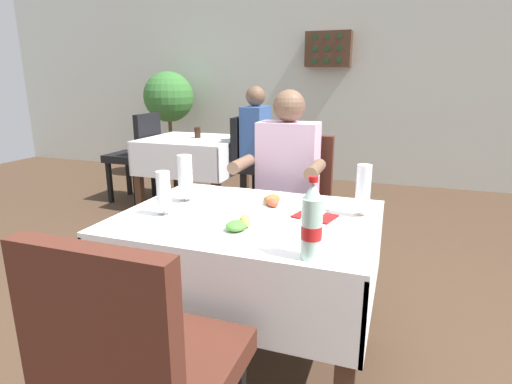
% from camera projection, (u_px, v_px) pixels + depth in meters
% --- Properties ---
extents(ground_plane, '(11.00, 11.00, 0.00)m').
position_uv_depth(ground_plane, '(237.00, 380.00, 1.86)').
color(ground_plane, '#473323').
extents(back_wall, '(11.00, 0.12, 2.99)m').
position_uv_depth(back_wall, '(358.00, 65.00, 5.20)').
color(back_wall, silver).
rests_on(back_wall, ground).
extents(main_dining_table, '(1.12, 0.86, 0.73)m').
position_uv_depth(main_dining_table, '(249.00, 251.00, 1.87)').
color(main_dining_table, white).
rests_on(main_dining_table, ground).
extents(chair_far_diner_seat, '(0.44, 0.50, 0.97)m').
position_uv_depth(chair_far_diner_seat, '(294.00, 203.00, 2.62)').
color(chair_far_diner_seat, '#4C2319').
rests_on(chair_far_diner_seat, ground).
extents(chair_near_camera_side, '(0.44, 0.50, 0.97)m').
position_uv_depth(chair_near_camera_side, '(143.00, 367.00, 1.12)').
color(chair_near_camera_side, '#4C2319').
rests_on(chair_near_camera_side, ground).
extents(seated_diner_far, '(0.50, 0.46, 1.26)m').
position_uv_depth(seated_diner_far, '(285.00, 183.00, 2.49)').
color(seated_diner_far, '#282D42').
rests_on(seated_diner_far, ground).
extents(plate_near_camera, '(0.22, 0.22, 0.06)m').
position_uv_depth(plate_near_camera, '(240.00, 228.00, 1.61)').
color(plate_near_camera, white).
rests_on(plate_near_camera, main_dining_table).
extents(plate_far_diner, '(0.25, 0.25, 0.06)m').
position_uv_depth(plate_far_diner, '(273.00, 203.00, 1.94)').
color(plate_far_diner, white).
rests_on(plate_far_diner, main_dining_table).
extents(beer_glass_left, '(0.07, 0.07, 0.23)m').
position_uv_depth(beer_glass_left, '(363.00, 191.00, 1.78)').
color(beer_glass_left, white).
rests_on(beer_glass_left, main_dining_table).
extents(beer_glass_middle, '(0.07, 0.07, 0.20)m').
position_uv_depth(beer_glass_middle, '(164.00, 193.00, 1.79)').
color(beer_glass_middle, white).
rests_on(beer_glass_middle, main_dining_table).
extents(beer_glass_right, '(0.07, 0.07, 0.23)m').
position_uv_depth(beer_glass_right, '(185.00, 177.00, 1.99)').
color(beer_glass_right, white).
rests_on(beer_glass_right, main_dining_table).
extents(cola_bottle_primary, '(0.07, 0.07, 0.28)m').
position_uv_depth(cola_bottle_primary, '(312.00, 223.00, 1.35)').
color(cola_bottle_primary, silver).
rests_on(cola_bottle_primary, main_dining_table).
extents(napkin_cutlery_set, '(0.20, 0.20, 0.01)m').
position_uv_depth(napkin_cutlery_set, '(315.00, 216.00, 1.79)').
color(napkin_cutlery_set, maroon).
rests_on(napkin_cutlery_set, main_dining_table).
extents(background_dining_table, '(0.97, 0.87, 0.73)m').
position_uv_depth(background_dining_table, '(193.00, 155.00, 4.28)').
color(background_dining_table, white).
rests_on(background_dining_table, ground).
extents(background_chair_left, '(0.50, 0.44, 0.97)m').
position_uv_depth(background_chair_left, '(137.00, 152.00, 4.51)').
color(background_chair_left, black).
rests_on(background_chair_left, ground).
extents(background_chair_right, '(0.50, 0.44, 0.97)m').
position_uv_depth(background_chair_right, '(256.00, 160.00, 4.06)').
color(background_chair_right, black).
rests_on(background_chair_right, ground).
extents(background_patron, '(0.46, 0.50, 1.26)m').
position_uv_depth(background_patron, '(261.00, 144.00, 4.00)').
color(background_patron, '#282D42').
rests_on(background_patron, ground).
extents(background_table_tumbler, '(0.06, 0.06, 0.11)m').
position_uv_depth(background_table_tumbler, '(197.00, 133.00, 4.25)').
color(background_table_tumbler, black).
rests_on(background_table_tumbler, background_dining_table).
extents(potted_plant_corner, '(0.67, 0.67, 1.43)m').
position_uv_depth(potted_plant_corner, '(169.00, 106.00, 5.62)').
color(potted_plant_corner, brown).
rests_on(potted_plant_corner, ground).
extents(wall_bottle_rack, '(0.56, 0.21, 0.42)m').
position_uv_depth(wall_bottle_rack, '(328.00, 49.00, 5.12)').
color(wall_bottle_rack, '#472D1E').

